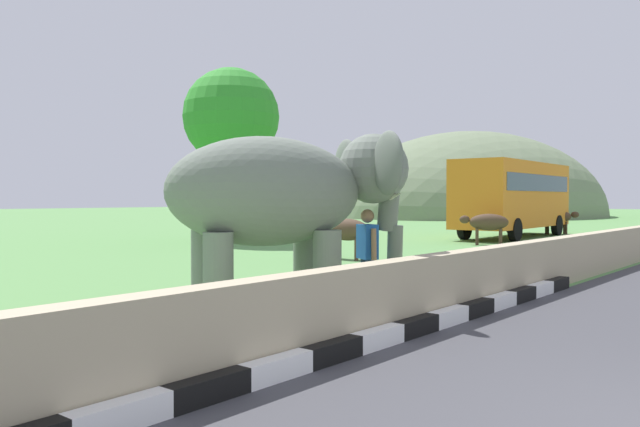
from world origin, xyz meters
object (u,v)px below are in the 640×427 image
(elephant, at_px, (288,194))
(cow_far, at_px, (557,217))
(cow_mid, at_px, (488,223))
(bus_orange, at_px, (513,193))
(person_handler, at_px, (367,252))
(cow_near, at_px, (345,230))

(elephant, height_order, cow_far, elephant)
(elephant, bearing_deg, cow_mid, 14.14)
(cow_far, bearing_deg, bus_orange, 170.10)
(person_handler, relative_size, cow_near, 0.87)
(cow_near, relative_size, cow_far, 1.06)
(person_handler, height_order, bus_orange, bus_orange)
(person_handler, relative_size, bus_orange, 0.18)
(cow_near, bearing_deg, person_handler, -140.29)
(person_handler, distance_m, cow_mid, 15.46)
(cow_mid, bearing_deg, bus_orange, 12.49)
(cow_mid, bearing_deg, cow_far, 3.08)
(elephant, xyz_separation_m, bus_orange, (21.51, 5.25, 0.18))
(person_handler, distance_m, bus_orange, 21.00)
(bus_orange, bearing_deg, elephant, -166.27)
(cow_near, bearing_deg, elephant, -148.48)
(person_handler, relative_size, cow_mid, 0.88)
(cow_near, bearing_deg, cow_mid, -5.03)
(cow_near, height_order, cow_mid, same)
(cow_mid, height_order, cow_far, same)
(bus_orange, relative_size, cow_mid, 4.86)
(bus_orange, bearing_deg, cow_near, -178.06)
(bus_orange, distance_m, cow_far, 4.20)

